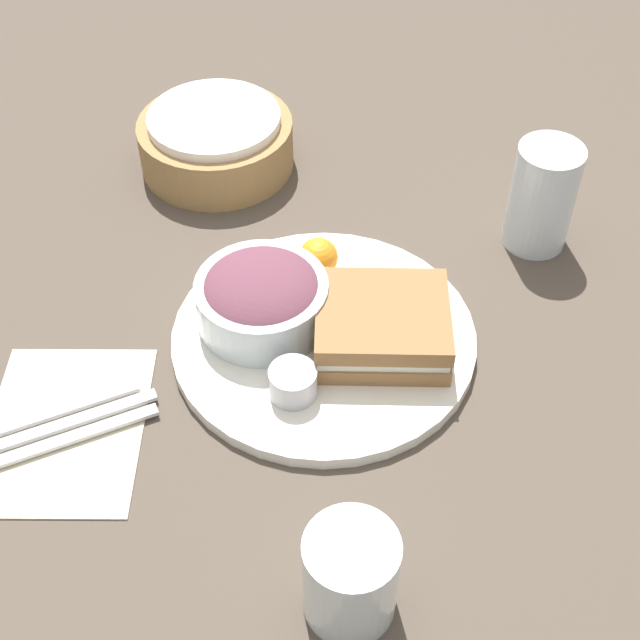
{
  "coord_description": "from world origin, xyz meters",
  "views": [
    {
      "loc": [
        0.0,
        -0.62,
        0.69
      ],
      "look_at": [
        0.0,
        0.0,
        0.03
      ],
      "focal_mm": 50.0,
      "sensor_mm": 36.0,
      "label": 1
    }
  ],
  "objects_px": {
    "plate": "(320,338)",
    "drink_glass": "(538,197)",
    "dressing_cup": "(289,382)",
    "sandwich": "(378,325)",
    "water_glass": "(345,576)",
    "knife": "(60,424)",
    "bread_basket": "(213,141)",
    "salad_bowl": "(258,297)",
    "fork": "(64,439)",
    "spoon": "(56,411)"
  },
  "relations": [
    {
      "from": "drink_glass",
      "to": "plate",
      "type": "bearing_deg",
      "value": -146.11
    },
    {
      "from": "sandwich",
      "to": "bread_basket",
      "type": "height_order",
      "value": "bread_basket"
    },
    {
      "from": "sandwich",
      "to": "water_glass",
      "type": "bearing_deg",
      "value": -97.54
    },
    {
      "from": "dressing_cup",
      "to": "drink_glass",
      "type": "distance_m",
      "value": 0.36
    },
    {
      "from": "dressing_cup",
      "to": "fork",
      "type": "distance_m",
      "value": 0.22
    },
    {
      "from": "fork",
      "to": "salad_bowl",
      "type": "bearing_deg",
      "value": -164.28
    },
    {
      "from": "plate",
      "to": "water_glass",
      "type": "bearing_deg",
      "value": -85.68
    },
    {
      "from": "salad_bowl",
      "to": "knife",
      "type": "xyz_separation_m",
      "value": [
        -0.18,
        -0.13,
        -0.04
      ]
    },
    {
      "from": "plate",
      "to": "spoon",
      "type": "relative_size",
      "value": 2.02
    },
    {
      "from": "drink_glass",
      "to": "bread_basket",
      "type": "bearing_deg",
      "value": 159.41
    },
    {
      "from": "sandwich",
      "to": "knife",
      "type": "relative_size",
      "value": 0.74
    },
    {
      "from": "drink_glass",
      "to": "water_glass",
      "type": "height_order",
      "value": "drink_glass"
    },
    {
      "from": "fork",
      "to": "water_glass",
      "type": "xyz_separation_m",
      "value": [
        0.26,
        -0.16,
        0.04
      ]
    },
    {
      "from": "sandwich",
      "to": "drink_glass",
      "type": "height_order",
      "value": "drink_glass"
    },
    {
      "from": "water_glass",
      "to": "dressing_cup",
      "type": "bearing_deg",
      "value": 103.81
    },
    {
      "from": "sandwich",
      "to": "water_glass",
      "type": "height_order",
      "value": "water_glass"
    },
    {
      "from": "dressing_cup",
      "to": "bread_basket",
      "type": "bearing_deg",
      "value": 105.51
    },
    {
      "from": "salad_bowl",
      "to": "spoon",
      "type": "relative_size",
      "value": 0.88
    },
    {
      "from": "knife",
      "to": "spoon",
      "type": "relative_size",
      "value": 1.17
    },
    {
      "from": "fork",
      "to": "drink_glass",
      "type": "bearing_deg",
      "value": -173.23
    },
    {
      "from": "plate",
      "to": "water_glass",
      "type": "relative_size",
      "value": 3.4
    },
    {
      "from": "salad_bowl",
      "to": "fork",
      "type": "xyz_separation_m",
      "value": [
        -0.18,
        -0.15,
        -0.04
      ]
    },
    {
      "from": "drink_glass",
      "to": "bread_basket",
      "type": "xyz_separation_m",
      "value": [
        -0.38,
        0.14,
        -0.03
      ]
    },
    {
      "from": "plate",
      "to": "bread_basket",
      "type": "distance_m",
      "value": 0.33
    },
    {
      "from": "fork",
      "to": "water_glass",
      "type": "height_order",
      "value": "water_glass"
    },
    {
      "from": "drink_glass",
      "to": "dressing_cup",
      "type": "bearing_deg",
      "value": -138.45
    },
    {
      "from": "plate",
      "to": "water_glass",
      "type": "distance_m",
      "value": 0.29
    },
    {
      "from": "bread_basket",
      "to": "spoon",
      "type": "height_order",
      "value": "bread_basket"
    },
    {
      "from": "knife",
      "to": "sandwich",
      "type": "bearing_deg",
      "value": 173.97
    },
    {
      "from": "drink_glass",
      "to": "bread_basket",
      "type": "distance_m",
      "value": 0.4
    },
    {
      "from": "plate",
      "to": "drink_glass",
      "type": "xyz_separation_m",
      "value": [
        0.24,
        0.16,
        0.06
      ]
    },
    {
      "from": "sandwich",
      "to": "spoon",
      "type": "distance_m",
      "value": 0.32
    },
    {
      "from": "plate",
      "to": "sandwich",
      "type": "relative_size",
      "value": 2.33
    },
    {
      "from": "plate",
      "to": "dressing_cup",
      "type": "relative_size",
      "value": 6.7
    },
    {
      "from": "plate",
      "to": "knife",
      "type": "distance_m",
      "value": 0.27
    },
    {
      "from": "knife",
      "to": "salad_bowl",
      "type": "bearing_deg",
      "value": -168.7
    },
    {
      "from": "spoon",
      "to": "knife",
      "type": "bearing_deg",
      "value": 90.0
    },
    {
      "from": "salad_bowl",
      "to": "fork",
      "type": "bearing_deg",
      "value": -139.9
    },
    {
      "from": "spoon",
      "to": "water_glass",
      "type": "distance_m",
      "value": 0.34
    },
    {
      "from": "plate",
      "to": "fork",
      "type": "relative_size",
      "value": 1.82
    },
    {
      "from": "plate",
      "to": "dressing_cup",
      "type": "bearing_deg",
      "value": -110.67
    },
    {
      "from": "fork",
      "to": "spoon",
      "type": "height_order",
      "value": "same"
    },
    {
      "from": "drink_glass",
      "to": "spoon",
      "type": "bearing_deg",
      "value": -152.53
    },
    {
      "from": "water_glass",
      "to": "knife",
      "type": "bearing_deg",
      "value": 146.97
    },
    {
      "from": "salad_bowl",
      "to": "dressing_cup",
      "type": "bearing_deg",
      "value": -70.85
    },
    {
      "from": "sandwich",
      "to": "fork",
      "type": "height_order",
      "value": "sandwich"
    },
    {
      "from": "drink_glass",
      "to": "knife",
      "type": "relative_size",
      "value": 0.7
    },
    {
      "from": "plate",
      "to": "salad_bowl",
      "type": "distance_m",
      "value": 0.08
    },
    {
      "from": "salad_bowl",
      "to": "fork",
      "type": "height_order",
      "value": "salad_bowl"
    },
    {
      "from": "plate",
      "to": "sandwich",
      "type": "height_order",
      "value": "sandwich"
    }
  ]
}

